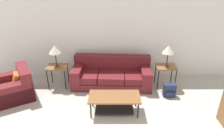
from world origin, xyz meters
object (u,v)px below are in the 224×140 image
object	(u,v)px
side_table_left	(56,68)
couch	(111,75)
backpack	(169,90)
armchair	(14,88)
side_table_right	(165,68)
coffee_table	(114,100)
table_lamp_left	(54,50)
table_lamp_right	(168,50)

from	to	relation	value
side_table_left	couch	bearing A→B (deg)	3.53
side_table_left	backpack	bearing A→B (deg)	-10.18
armchair	side_table_right	size ratio (longest dim) A/B	2.06
side_table_right	coffee_table	bearing A→B (deg)	-139.99
armchair	coffee_table	size ratio (longest dim) A/B	1.11
table_lamp_left	couch	bearing A→B (deg)	3.53
side_table_right	backpack	distance (m)	0.68
couch	side_table_right	world-z (taller)	couch
side_table_right	table_lamp_left	xyz separation A→B (m)	(-3.09, 0.00, 0.55)
coffee_table	table_lamp_left	size ratio (longest dim) A/B	1.94
side_table_right	table_lamp_right	world-z (taller)	table_lamp_right
side_table_left	table_lamp_left	xyz separation A→B (m)	(0.00, 0.00, 0.55)
armchair	table_lamp_right	bearing A→B (deg)	8.13
side_table_left	backpack	xyz separation A→B (m)	(3.08, -0.55, -0.39)
armchair	side_table_left	xyz separation A→B (m)	(1.01, 0.58, 0.28)
table_lamp_left	backpack	size ratio (longest dim) A/B	1.68
side_table_left	backpack	distance (m)	3.16
armchair	table_lamp_right	size ratio (longest dim) A/B	2.15
side_table_left	side_table_right	world-z (taller)	same
coffee_table	side_table_left	bearing A→B (deg)	142.43
backpack	side_table_right	bearing A→B (deg)	89.86
table_lamp_left	table_lamp_right	xyz separation A→B (m)	(3.09, 0.00, 0.00)
side_table_left	table_lamp_left	world-z (taller)	table_lamp_left
side_table_left	table_lamp_right	world-z (taller)	table_lamp_right
armchair	backpack	distance (m)	4.09
table_lamp_right	side_table_right	bearing A→B (deg)	0.00
coffee_table	armchair	bearing A→B (deg)	165.98
couch	backpack	distance (m)	1.67
couch	table_lamp_right	distance (m)	1.75
coffee_table	side_table_right	world-z (taller)	side_table_right
couch	side_table_left	xyz separation A→B (m)	(-1.55, -0.10, 0.27)
coffee_table	table_lamp_right	bearing A→B (deg)	40.01
armchair	table_lamp_right	world-z (taller)	table_lamp_right
table_lamp_left	coffee_table	bearing A→B (deg)	-37.57
side_table_left	table_lamp_left	distance (m)	0.55
couch	side_table_right	bearing A→B (deg)	-3.54
table_lamp_left	backpack	bearing A→B (deg)	-10.18
side_table_right	table_lamp_left	world-z (taller)	table_lamp_left
couch	side_table_right	xyz separation A→B (m)	(1.54, -0.10, 0.27)
coffee_table	couch	bearing A→B (deg)	92.76
coffee_table	table_lamp_right	xyz separation A→B (m)	(1.48, 1.24, 0.80)
coffee_table	side_table_left	world-z (taller)	side_table_left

